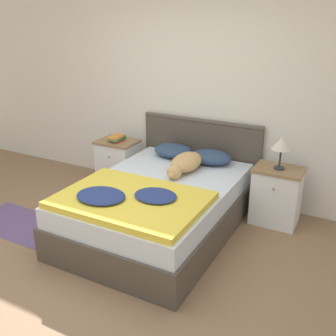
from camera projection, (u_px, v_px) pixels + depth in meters
The scene contains 13 objects.
ground_plane at pixel (88, 277), 3.44m from camera, with size 16.00×16.00×0.00m, color #896647.
wall_back at pixel (193, 92), 4.73m from camera, with size 9.00×0.06×2.55m.
bed at pixel (159, 208), 4.10m from camera, with size 1.45×2.06×0.54m.
headboard at pixel (200, 156), 4.88m from camera, with size 1.53×0.06×0.99m.
nightstand_left at pixel (118, 164), 5.16m from camera, with size 0.51×0.40×0.64m.
nightstand_right at pixel (276, 196), 4.25m from camera, with size 0.51×0.40×0.64m.
pillow_left at pixel (173, 151), 4.74m from camera, with size 0.47×0.36×0.15m.
pillow_right at pixel (211, 157), 4.53m from camera, with size 0.47×0.36×0.15m.
quilt at pixel (130, 199), 3.57m from camera, with size 1.33×0.95×0.11m.
dog at pixel (185, 163), 4.30m from camera, with size 0.29×0.73×0.19m.
book_stack at pixel (117, 138), 5.02m from camera, with size 0.15×0.23×0.07m.
table_lamp at pixel (282, 144), 4.03m from camera, with size 0.21×0.21×0.35m.
rug at pixel (21, 224), 4.32m from camera, with size 1.12×0.61×0.00m.
Camera 1 is at (1.96, -2.19, 2.15)m, focal length 42.00 mm.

